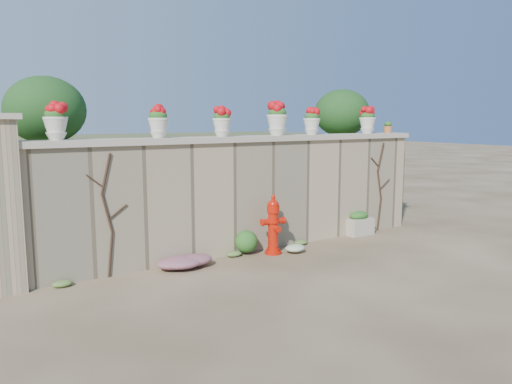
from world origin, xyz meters
TOP-DOWN VIEW (x-y plane):
  - ground at (0.00, 0.00)m, footprint 80.00×80.00m
  - stone_wall at (0.00, 1.80)m, footprint 8.00×0.40m
  - wall_cap at (0.00, 1.80)m, footprint 8.10×0.52m
  - raised_fill at (0.00, 5.00)m, footprint 9.00×6.00m
  - back_shrub_left at (-3.20, 3.00)m, footprint 1.30×1.30m
  - back_shrub_right at (3.40, 3.00)m, footprint 1.30×1.30m
  - vine_left at (-2.67, 1.58)m, footprint 0.60×0.04m
  - vine_right at (3.23, 1.58)m, footprint 0.60×0.04m
  - fire_hydrant at (0.18, 1.28)m, footprint 0.46×0.33m
  - planter_box at (2.58, 1.53)m, footprint 0.59×0.35m
  - green_shrub at (-0.14, 1.55)m, footprint 0.56×0.50m
  - magenta_clump at (-1.48, 1.30)m, footprint 1.00×0.66m
  - white_flowers at (0.50, 1.13)m, footprint 0.56×0.45m
  - urn_pot_0 at (-3.30, 1.80)m, footprint 0.34×0.34m
  - urn_pot_1 at (-1.73, 1.80)m, footprint 0.33×0.33m
  - urn_pot_2 at (-0.55, 1.80)m, footprint 0.33×0.33m
  - urn_pot_3 at (0.64, 1.80)m, footprint 0.40×0.40m
  - urn_pot_4 at (1.47, 1.80)m, footprint 0.33×0.33m
  - urn_pot_5 at (3.02, 1.80)m, footprint 0.35×0.35m
  - terracotta_pot at (3.66, 1.80)m, footprint 0.21×0.21m

SIDE VIEW (x-z plane):
  - ground at x=0.00m, z-range 0.00..0.00m
  - white_flowers at x=0.50m, z-range 0.00..0.20m
  - magenta_clump at x=-1.48m, z-range 0.00..0.27m
  - planter_box at x=2.58m, z-range -0.02..0.47m
  - green_shrub at x=-0.14m, z-range 0.00..0.53m
  - fire_hydrant at x=0.18m, z-range 0.00..1.07m
  - vine_left at x=-2.67m, z-range 0.04..1.94m
  - vine_right at x=3.23m, z-range 0.04..1.94m
  - stone_wall at x=0.00m, z-range 0.00..2.00m
  - raised_fill at x=0.00m, z-range 0.00..2.00m
  - wall_cap at x=0.00m, z-range 2.00..2.10m
  - terracotta_pot at x=3.66m, z-range 2.09..2.34m
  - urn_pot_2 at x=-0.55m, z-range 2.10..2.61m
  - urn_pot_4 at x=1.47m, z-range 2.10..2.62m
  - urn_pot_1 at x=-1.73m, z-range 2.10..2.62m
  - urn_pot_0 at x=-3.30m, z-range 2.10..2.64m
  - urn_pot_5 at x=3.02m, z-range 2.10..2.64m
  - urn_pot_3 at x=0.64m, z-range 2.10..2.72m
  - back_shrub_left at x=-3.20m, z-range 2.00..3.10m
  - back_shrub_right at x=3.40m, z-range 2.00..3.10m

